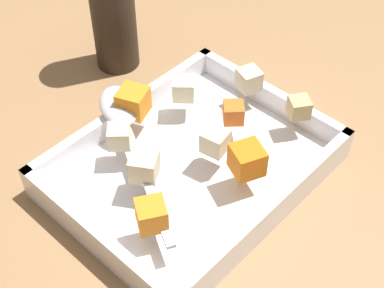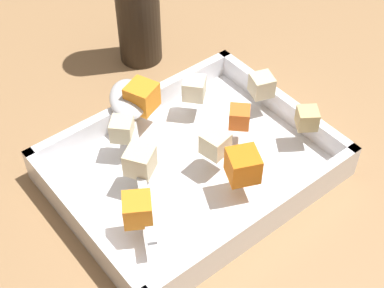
# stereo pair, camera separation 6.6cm
# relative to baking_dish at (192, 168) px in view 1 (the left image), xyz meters

# --- Properties ---
(ground_plane) EXTENTS (4.00, 4.00, 0.00)m
(ground_plane) POSITION_rel_baking_dish_xyz_m (-0.01, 0.02, -0.01)
(ground_plane) COLOR #936D47
(baking_dish) EXTENTS (0.31, 0.24, 0.05)m
(baking_dish) POSITION_rel_baking_dish_xyz_m (0.00, 0.00, 0.00)
(baking_dish) COLOR silver
(baking_dish) RESTS_ON ground_plane
(carrot_chunk_far_right) EXTENTS (0.04, 0.04, 0.03)m
(carrot_chunk_far_right) POSITION_rel_baking_dish_xyz_m (0.00, -0.10, 0.05)
(carrot_chunk_far_right) COLOR orange
(carrot_chunk_far_right) RESTS_ON baking_dish
(carrot_chunk_rim_edge) EXTENTS (0.04, 0.04, 0.03)m
(carrot_chunk_rim_edge) POSITION_rel_baking_dish_xyz_m (0.11, 0.04, 0.05)
(carrot_chunk_rim_edge) COLOR orange
(carrot_chunk_rim_edge) RESTS_ON baking_dish
(carrot_chunk_heap_side) EXTENTS (0.03, 0.03, 0.02)m
(carrot_chunk_heap_side) POSITION_rel_baking_dish_xyz_m (-0.07, 0.00, 0.04)
(carrot_chunk_heap_side) COLOR orange
(carrot_chunk_heap_side) RESTS_ON baking_dish
(carrot_chunk_heap_top) EXTENTS (0.04, 0.04, 0.03)m
(carrot_chunk_heap_top) POSITION_rel_baking_dish_xyz_m (-0.02, 0.07, 0.05)
(carrot_chunk_heap_top) COLOR orange
(carrot_chunk_heap_top) RESTS_ON baking_dish
(potato_chunk_center) EXTENTS (0.04, 0.04, 0.03)m
(potato_chunk_center) POSITION_rel_baking_dish_xyz_m (-0.06, -0.07, 0.05)
(potato_chunk_center) COLOR beige
(potato_chunk_center) RESTS_ON baking_dish
(potato_chunk_near_right) EXTENTS (0.04, 0.04, 0.03)m
(potato_chunk_near_right) POSITION_rel_baking_dish_xyz_m (0.06, -0.01, 0.05)
(potato_chunk_near_right) COLOR beige
(potato_chunk_near_right) RESTS_ON baking_dish
(potato_chunk_under_handle) EXTENTS (0.04, 0.04, 0.03)m
(potato_chunk_under_handle) POSITION_rel_baking_dish_xyz_m (0.05, -0.07, 0.04)
(potato_chunk_under_handle) COLOR beige
(potato_chunk_under_handle) RESTS_ON baking_dish
(potato_chunk_far_left) EXTENTS (0.03, 0.03, 0.02)m
(potato_chunk_far_left) POSITION_rel_baking_dish_xyz_m (-0.13, 0.05, 0.04)
(potato_chunk_far_left) COLOR tan
(potato_chunk_far_left) RESTS_ON baking_dish
(potato_chunk_corner_se) EXTENTS (0.03, 0.03, 0.03)m
(potato_chunk_corner_se) POSITION_rel_baking_dish_xyz_m (-0.02, 0.02, 0.05)
(potato_chunk_corner_se) COLOR beige
(potato_chunk_corner_se) RESTS_ON baking_dish
(potato_chunk_mid_right) EXTENTS (0.03, 0.03, 0.03)m
(potato_chunk_mid_right) POSITION_rel_baking_dish_xyz_m (-0.13, -0.02, 0.05)
(potato_chunk_mid_right) COLOR beige
(potato_chunk_mid_right) RESTS_ON baking_dish
(serving_spoon) EXTENTS (0.14, 0.24, 0.02)m
(serving_spoon) POSITION_rel_baking_dish_xyz_m (0.02, -0.10, 0.04)
(serving_spoon) COLOR silver
(serving_spoon) RESTS_ON baking_dish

